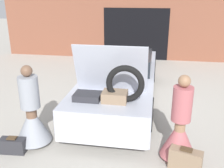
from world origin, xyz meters
TOP-DOWN VIEW (x-y plane):
  - ground_plane at (0.00, 0.00)m, footprint 40.00×40.00m
  - garage_wall_back at (0.00, 4.73)m, footprint 12.00×0.14m
  - car at (0.00, -0.01)m, footprint 1.84×5.40m
  - person_left at (-1.40, -2.53)m, footprint 0.70×0.70m
  - person_right at (1.40, -2.56)m, footprint 0.65×0.65m
  - suitcase_beside_left_person at (-1.65, -2.90)m, footprint 0.49×0.24m
  - suitcase_beside_right_person at (1.50, -2.88)m, footprint 0.58×0.35m

SIDE VIEW (x-z plane):
  - ground_plane at x=0.00m, z-range 0.00..0.00m
  - suitcase_beside_left_person at x=-1.65m, z-range -0.01..0.31m
  - suitcase_beside_right_person at x=1.50m, z-range -0.01..0.41m
  - person_right at x=1.40m, z-range -0.23..1.36m
  - person_left at x=-1.40m, z-range -0.24..1.38m
  - car at x=0.00m, z-range -0.36..1.52m
  - garage_wall_back at x=0.00m, z-range -0.01..2.79m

